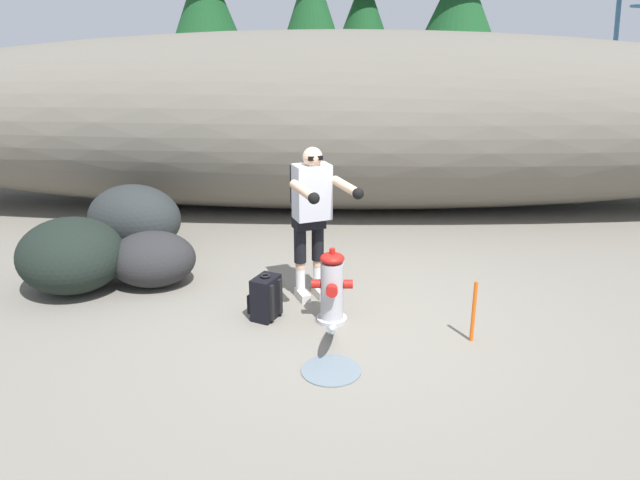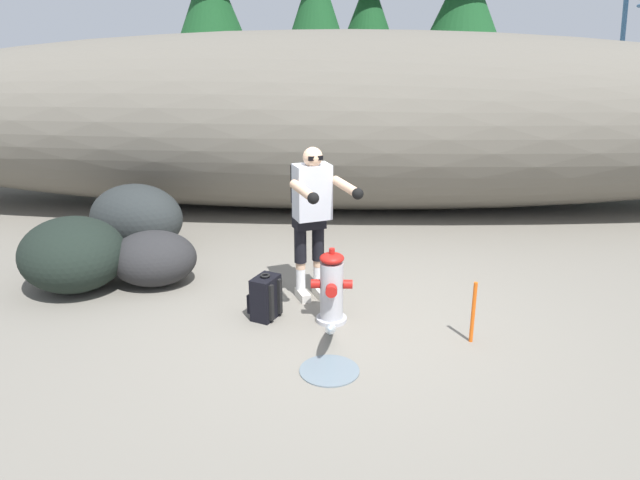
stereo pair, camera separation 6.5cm
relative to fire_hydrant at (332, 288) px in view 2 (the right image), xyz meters
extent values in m
cube|color=slate|center=(0.13, 0.11, -0.37)|extent=(56.00, 56.00, 0.04)
ellipsoid|color=#666056|center=(0.13, 4.15, 1.01)|extent=(17.43, 3.20, 2.72)
cylinder|color=#B2B2B7|center=(0.00, 0.00, -0.33)|extent=(0.31, 0.31, 0.04)
cylinder|color=#B2B2B7|center=(0.00, 0.00, -0.02)|extent=(0.23, 0.23, 0.58)
ellipsoid|color=red|center=(0.00, 0.00, 0.32)|extent=(0.24, 0.24, 0.10)
cylinder|color=red|center=(0.00, 0.00, 0.39)|extent=(0.06, 0.06, 0.05)
cylinder|color=red|center=(-0.16, 0.00, 0.05)|extent=(0.09, 0.09, 0.09)
cylinder|color=red|center=(0.16, 0.00, 0.05)|extent=(0.09, 0.09, 0.09)
cylinder|color=red|center=(0.00, -0.15, 0.05)|extent=(0.11, 0.09, 0.11)
ellipsoid|color=silver|center=(0.00, -0.55, -0.16)|extent=(0.10, 0.83, 0.49)
cylinder|color=slate|center=(0.00, -0.94, -0.35)|extent=(0.52, 0.52, 0.01)
cube|color=beige|center=(-0.13, 0.59, -0.31)|extent=(0.19, 0.28, 0.09)
cylinder|color=white|center=(-0.16, 0.64, -0.14)|extent=(0.10, 0.10, 0.24)
cylinder|color=#DBAD89|center=(-0.16, 0.64, 0.01)|extent=(0.10, 0.10, 0.08)
cylinder|color=black|center=(-0.16, 0.64, 0.25)|extent=(0.13, 0.13, 0.41)
cube|color=beige|center=(-0.32, 0.51, -0.31)|extent=(0.19, 0.28, 0.09)
cylinder|color=white|center=(-0.34, 0.57, -0.14)|extent=(0.10, 0.10, 0.24)
cylinder|color=#DBAD89|center=(-0.34, 0.57, 0.01)|extent=(0.10, 0.10, 0.08)
cylinder|color=black|center=(-0.34, 0.57, 0.25)|extent=(0.13, 0.13, 0.41)
cube|color=black|center=(-0.25, 0.61, 0.51)|extent=(0.37, 0.31, 0.16)
cube|color=#B7BCC6|center=(-0.21, 0.51, 0.84)|extent=(0.42, 0.36, 0.56)
cube|color=black|center=(-0.29, 0.70, 0.87)|extent=(0.32, 0.26, 0.40)
sphere|color=#DBAD89|center=(-0.20, 0.50, 1.20)|extent=(0.20, 0.20, 0.20)
cube|color=black|center=(-0.17, 0.42, 1.21)|extent=(0.15, 0.08, 0.04)
cylinder|color=#DBAD89|center=(0.13, 0.26, 0.96)|extent=(0.31, 0.57, 0.09)
sphere|color=black|center=(0.24, 0.01, 0.96)|extent=(0.11, 0.11, 0.11)
cylinder|color=#DBAD89|center=(-0.27, 0.09, 0.96)|extent=(0.31, 0.57, 0.09)
sphere|color=black|center=(-0.17, -0.16, 0.96)|extent=(0.11, 0.11, 0.11)
cube|color=black|center=(-0.66, 0.06, -0.13)|extent=(0.30, 0.36, 0.44)
cube|color=black|center=(-0.78, 0.11, -0.20)|extent=(0.14, 0.22, 0.20)
torus|color=black|center=(-0.66, 0.06, 0.11)|extent=(0.10, 0.10, 0.02)
cube|color=black|center=(-0.59, -0.07, -0.13)|extent=(0.05, 0.06, 0.37)
cube|color=black|center=(-0.52, 0.09, -0.13)|extent=(0.05, 0.06, 0.37)
ellipsoid|color=black|center=(-2.87, 0.70, 0.05)|extent=(1.62, 1.61, 0.82)
ellipsoid|color=#282829|center=(-2.02, 0.86, -0.04)|extent=(1.02, 0.86, 0.62)
ellipsoid|color=#282D2D|center=(-2.56, 1.97, 0.08)|extent=(1.55, 1.43, 0.87)
ellipsoid|color=black|center=(-2.97, 1.46, -0.19)|extent=(0.70, 0.73, 0.33)
cylinder|color=#47331E|center=(-3.47, 12.01, 0.27)|extent=(0.33, 0.33, 1.24)
cone|color=#194C23|center=(-3.47, 12.01, 2.58)|extent=(2.72, 2.72, 3.39)
cylinder|color=#47331E|center=(-0.59, 10.55, 0.48)|extent=(0.22, 0.22, 1.68)
cone|color=#194C23|center=(-0.59, 10.55, 2.67)|extent=(1.86, 1.86, 2.69)
cylinder|color=#47331E|center=(0.77, 12.31, 0.43)|extent=(0.23, 0.23, 1.57)
cone|color=#194C23|center=(0.77, 12.31, 2.48)|extent=(1.96, 1.96, 2.54)
cylinder|color=#47331E|center=(3.20, 11.53, 0.33)|extent=(0.34, 0.34, 1.36)
cone|color=#194C23|center=(3.20, 11.53, 2.56)|extent=(2.82, 2.82, 3.11)
cylinder|color=#386089|center=(9.45, 16.68, 2.95)|extent=(0.98, 0.98, 6.63)
cylinder|color=#E55914|center=(1.31, -0.37, -0.05)|extent=(0.04, 0.04, 0.60)
camera|label=1|loc=(0.02, -5.54, 2.47)|focal=34.63mm
camera|label=2|loc=(0.08, -5.54, 2.47)|focal=34.63mm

